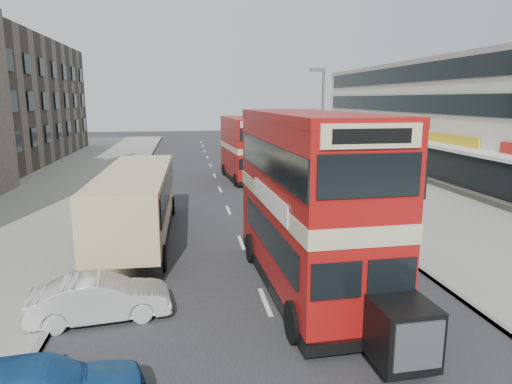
{
  "coord_description": "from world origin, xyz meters",
  "views": [
    {
      "loc": [
        -2.3,
        -10.91,
        6.19
      ],
      "look_at": [
        0.19,
        5.02,
        2.87
      ],
      "focal_mm": 31.84,
      "sensor_mm": 36.0,
      "label": 1
    }
  ],
  "objects_px": {
    "cyclist": "(282,182)",
    "street_lamp": "(321,121)",
    "coach": "(137,202)",
    "car_left_front": "(101,298)",
    "bus_second": "(243,148)",
    "bus_main": "(309,202)",
    "car_right_a": "(308,191)",
    "car_right_b": "(288,181)",
    "pedestrian_near": "(385,194)"
  },
  "relations": [
    {
      "from": "cyclist",
      "to": "street_lamp",
      "type": "bearing_deg",
      "value": -24.44
    },
    {
      "from": "coach",
      "to": "car_left_front",
      "type": "bearing_deg",
      "value": -91.22
    },
    {
      "from": "bus_second",
      "to": "car_left_front",
      "type": "relative_size",
      "value": 2.2
    },
    {
      "from": "bus_main",
      "to": "car_right_a",
      "type": "height_order",
      "value": "bus_main"
    },
    {
      "from": "street_lamp",
      "to": "car_left_front",
      "type": "bearing_deg",
      "value": -124.71
    },
    {
      "from": "street_lamp",
      "to": "bus_second",
      "type": "bearing_deg",
      "value": 127.13
    },
    {
      "from": "car_left_front",
      "to": "car_right_b",
      "type": "distance_m",
      "value": 19.75
    },
    {
      "from": "bus_main",
      "to": "pedestrian_near",
      "type": "bearing_deg",
      "value": -128.4
    },
    {
      "from": "street_lamp",
      "to": "coach",
      "type": "height_order",
      "value": "street_lamp"
    },
    {
      "from": "bus_main",
      "to": "cyclist",
      "type": "distance_m",
      "value": 16.36
    },
    {
      "from": "car_right_a",
      "to": "cyclist",
      "type": "height_order",
      "value": "cyclist"
    },
    {
      "from": "car_right_b",
      "to": "pedestrian_near",
      "type": "height_order",
      "value": "pedestrian_near"
    },
    {
      "from": "car_right_b",
      "to": "pedestrian_near",
      "type": "distance_m",
      "value": 7.57
    },
    {
      "from": "car_left_front",
      "to": "cyclist",
      "type": "height_order",
      "value": "cyclist"
    },
    {
      "from": "street_lamp",
      "to": "pedestrian_near",
      "type": "xyz_separation_m",
      "value": [
        2.25,
        -5.31,
        -3.83
      ]
    },
    {
      "from": "coach",
      "to": "cyclist",
      "type": "bearing_deg",
      "value": 48.6
    },
    {
      "from": "street_lamp",
      "to": "car_right_a",
      "type": "height_order",
      "value": "street_lamp"
    },
    {
      "from": "car_right_a",
      "to": "car_right_b",
      "type": "bearing_deg",
      "value": -177.67
    },
    {
      "from": "bus_main",
      "to": "coach",
      "type": "distance_m",
      "value": 8.98
    },
    {
      "from": "street_lamp",
      "to": "bus_main",
      "type": "xyz_separation_m",
      "value": [
        -4.96,
        -15.16,
        -1.84
      ]
    },
    {
      "from": "street_lamp",
      "to": "cyclist",
      "type": "relative_size",
      "value": 4.26
    },
    {
      "from": "street_lamp",
      "to": "car_right_a",
      "type": "xyz_separation_m",
      "value": [
        -1.46,
        -2.54,
        -4.13
      ]
    },
    {
      "from": "bus_main",
      "to": "pedestrian_near",
      "type": "height_order",
      "value": "bus_main"
    },
    {
      "from": "pedestrian_near",
      "to": "cyclist",
      "type": "height_order",
      "value": "cyclist"
    },
    {
      "from": "car_right_a",
      "to": "bus_second",
      "type": "bearing_deg",
      "value": -165.71
    },
    {
      "from": "bus_main",
      "to": "bus_second",
      "type": "height_order",
      "value": "bus_main"
    },
    {
      "from": "car_right_a",
      "to": "pedestrian_near",
      "type": "distance_m",
      "value": 4.64
    },
    {
      "from": "bus_main",
      "to": "car_right_a",
      "type": "relative_size",
      "value": 2.26
    },
    {
      "from": "bus_second",
      "to": "car_right_a",
      "type": "height_order",
      "value": "bus_second"
    },
    {
      "from": "cyclist",
      "to": "car_left_front",
      "type": "bearing_deg",
      "value": -122.83
    },
    {
      "from": "coach",
      "to": "car_right_a",
      "type": "relative_size",
      "value": 2.44
    },
    {
      "from": "car_right_b",
      "to": "cyclist",
      "type": "height_order",
      "value": "cyclist"
    },
    {
      "from": "bus_main",
      "to": "coach",
      "type": "xyz_separation_m",
      "value": [
        -6.09,
        6.49,
        -1.24
      ]
    },
    {
      "from": "car_left_front",
      "to": "car_right_a",
      "type": "distance_m",
      "value": 16.99
    },
    {
      "from": "pedestrian_near",
      "to": "cyclist",
      "type": "xyz_separation_m",
      "value": [
        -4.64,
        6.13,
        -0.32
      ]
    },
    {
      "from": "pedestrian_near",
      "to": "bus_second",
      "type": "bearing_deg",
      "value": -76.35
    },
    {
      "from": "bus_second",
      "to": "pedestrian_near",
      "type": "relative_size",
      "value": 5.31
    },
    {
      "from": "bus_main",
      "to": "pedestrian_near",
      "type": "xyz_separation_m",
      "value": [
        7.2,
        9.85,
        -2.0
      ]
    },
    {
      "from": "coach",
      "to": "car_right_a",
      "type": "xyz_separation_m",
      "value": [
        9.58,
        6.13,
        -1.05
      ]
    },
    {
      "from": "cyclist",
      "to": "car_right_b",
      "type": "bearing_deg",
      "value": 15.15
    },
    {
      "from": "street_lamp",
      "to": "car_left_front",
      "type": "height_order",
      "value": "street_lamp"
    },
    {
      "from": "coach",
      "to": "cyclist",
      "type": "relative_size",
      "value": 5.75
    },
    {
      "from": "bus_second",
      "to": "car_left_front",
      "type": "distance_m",
      "value": 23.3
    },
    {
      "from": "coach",
      "to": "car_right_b",
      "type": "bearing_deg",
      "value": 47.63
    },
    {
      "from": "bus_second",
      "to": "pedestrian_near",
      "type": "bearing_deg",
      "value": 116.27
    },
    {
      "from": "coach",
      "to": "bus_main",
      "type": "bearing_deg",
      "value": -45.88
    },
    {
      "from": "bus_second",
      "to": "street_lamp",
      "type": "bearing_deg",
      "value": 122.52
    },
    {
      "from": "bus_main",
      "to": "car_right_a",
      "type": "distance_m",
      "value": 13.29
    },
    {
      "from": "bus_main",
      "to": "coach",
      "type": "relative_size",
      "value": 0.93
    },
    {
      "from": "car_left_front",
      "to": "pedestrian_near",
      "type": "relative_size",
      "value": 2.41
    }
  ]
}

